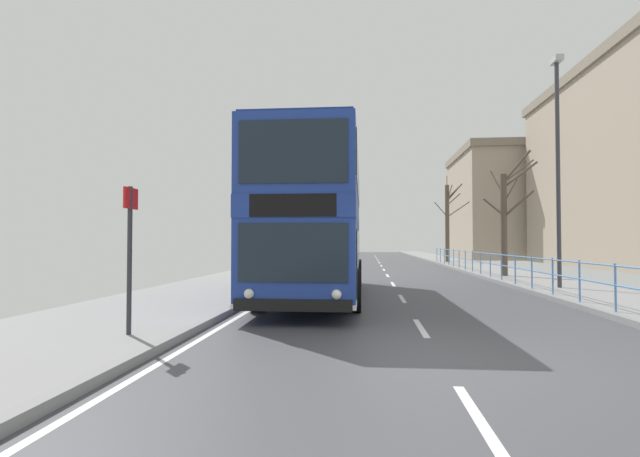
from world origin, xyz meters
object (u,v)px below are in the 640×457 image
object	(u,v)px
bare_tree_far_01	(448,220)
background_building_01	(506,204)
street_lamp_far_side	(558,154)
bare_tree_far_00	(506,217)
double_decker_bus_main	(317,222)
bus_stop_sign_near	(130,243)

from	to	relation	value
bare_tree_far_01	background_building_01	world-z (taller)	background_building_01
street_lamp_far_side	bare_tree_far_00	bearing A→B (deg)	91.64
double_decker_bus_main	bare_tree_far_00	world-z (taller)	bare_tree_far_00
double_decker_bus_main	bare_tree_far_01	size ratio (longest dim) A/B	1.51
bare_tree_far_00	bare_tree_far_01	bearing A→B (deg)	90.16
street_lamp_far_side	double_decker_bus_main	bearing A→B (deg)	-163.18
bus_stop_sign_near	bare_tree_far_00	world-z (taller)	bare_tree_far_00
double_decker_bus_main	street_lamp_far_side	bearing A→B (deg)	16.82
bare_tree_far_01	double_decker_bus_main	bearing A→B (deg)	-108.71
street_lamp_far_side	bus_stop_sign_near	bearing A→B (deg)	-138.97
bare_tree_far_00	bare_tree_far_01	world-z (taller)	bare_tree_far_01
street_lamp_far_side	background_building_01	world-z (taller)	background_building_01
double_decker_bus_main	bare_tree_far_00	distance (m)	11.26
double_decker_bus_main	background_building_01	xyz separation A→B (m)	(15.89, 35.67, 3.23)
double_decker_bus_main	bus_stop_sign_near	bearing A→B (deg)	-110.32
bare_tree_far_00	street_lamp_far_side	bearing A→B (deg)	-88.36
background_building_01	bus_stop_sign_near	bearing A→B (deg)	-113.44
bus_stop_sign_near	double_decker_bus_main	bearing A→B (deg)	69.68
double_decker_bus_main	bare_tree_far_00	size ratio (longest dim) A/B	1.85
bus_stop_sign_near	background_building_01	world-z (taller)	background_building_01
double_decker_bus_main	bare_tree_far_01	bearing A→B (deg)	71.29
street_lamp_far_side	background_building_01	xyz separation A→B (m)	(7.85, 33.24, 0.83)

